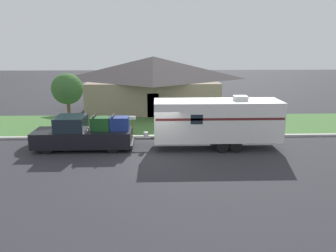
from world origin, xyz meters
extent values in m
plane|color=#2D2D33|center=(0.00, 0.00, 0.00)|extent=(120.00, 120.00, 0.00)
cube|color=beige|center=(0.00, 3.75, 0.07)|extent=(80.00, 0.30, 0.14)
cube|color=#477538|center=(0.00, 7.40, 0.01)|extent=(80.00, 7.00, 0.03)
cube|color=gray|center=(-0.35, 13.99, 1.44)|extent=(11.88, 7.99, 2.88)
pyramid|color=#3D3838|center=(-0.35, 13.99, 3.96)|extent=(12.83, 8.63, 2.16)
cube|color=#4C3828|center=(-0.35, 10.03, 1.05)|extent=(1.00, 0.06, 2.10)
cylinder|color=black|center=(-6.52, 0.62, 0.42)|extent=(0.84, 0.28, 0.84)
cylinder|color=black|center=(-6.52, 2.28, 0.42)|extent=(0.84, 0.28, 0.84)
cylinder|color=black|center=(-2.64, 0.62, 0.42)|extent=(0.84, 0.28, 0.84)
cylinder|color=black|center=(-2.64, 2.28, 0.42)|extent=(0.84, 0.28, 0.84)
cube|color=black|center=(-5.79, 1.45, 0.71)|extent=(3.32, 2.02, 0.96)
cube|color=#19232D|center=(-5.20, 1.45, 1.62)|extent=(1.73, 1.86, 0.86)
cube|color=black|center=(-2.86, 1.45, 0.71)|extent=(2.55, 2.02, 0.96)
cube|color=#333333|center=(-1.52, 1.45, 0.35)|extent=(0.12, 1.82, 0.20)
cube|color=#194C1E|center=(-3.42, 1.45, 1.59)|extent=(1.15, 0.85, 0.80)
cube|color=black|center=(-3.79, 1.45, 2.07)|extent=(0.10, 0.93, 0.08)
cube|color=navy|center=(-2.30, 1.45, 1.59)|extent=(1.15, 0.85, 0.80)
cube|color=black|center=(-2.67, 1.45, 2.07)|extent=(0.10, 0.93, 0.08)
cylinder|color=black|center=(3.84, 0.48, 0.37)|extent=(0.74, 0.22, 0.74)
cylinder|color=black|center=(3.84, 2.43, 0.37)|extent=(0.74, 0.22, 0.74)
cylinder|color=black|center=(4.65, 0.48, 0.37)|extent=(0.74, 0.22, 0.74)
cylinder|color=black|center=(4.65, 2.43, 0.37)|extent=(0.74, 0.22, 0.74)
cube|color=silver|center=(3.64, 1.45, 1.76)|extent=(7.64, 2.23, 2.38)
cube|color=#5B1E1E|center=(3.64, 0.33, 2.06)|extent=(7.48, 0.01, 0.14)
cube|color=#383838|center=(-0.76, 1.45, 0.62)|extent=(1.15, 0.12, 0.10)
cylinder|color=silver|center=(-0.70, 1.45, 0.85)|extent=(0.28, 0.28, 0.36)
cube|color=silver|center=(5.01, 1.45, 3.09)|extent=(0.80, 0.68, 0.28)
cube|color=#19232D|center=(2.26, 0.33, 2.06)|extent=(0.70, 0.01, 0.56)
cylinder|color=brown|center=(-1.75, 4.65, 0.55)|extent=(0.09, 0.09, 1.09)
cube|color=silver|center=(-1.75, 4.65, 1.20)|extent=(0.48, 0.20, 0.22)
cylinder|color=brown|center=(-6.47, 5.90, 1.12)|extent=(0.24, 0.24, 2.25)
sphere|color=#38662D|center=(-6.47, 5.90, 3.09)|extent=(2.25, 2.25, 2.25)
camera|label=1|loc=(0.00, -17.83, 6.34)|focal=35.00mm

